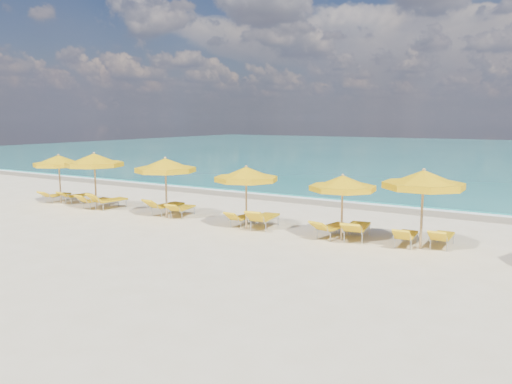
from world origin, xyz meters
The scene contains 23 objects.
ground_plane centered at (0.00, 0.00, 0.00)m, with size 120.00×120.00×0.00m, color beige.
ocean centered at (0.00, 48.00, 0.00)m, with size 120.00×80.00×0.30m, color #14706C.
wet_sand_band centered at (0.00, 7.40, 0.00)m, with size 120.00×2.60×0.01m, color tan.
foam_line centered at (0.00, 8.20, 0.00)m, with size 120.00×1.20×0.03m, color white.
whitecap_near centered at (-6.00, 17.00, 0.00)m, with size 14.00×0.36×0.05m, color white.
umbrella_0 centered at (-10.46, 0.22, 2.07)m, with size 2.51×2.51×2.43m.
umbrella_1 centered at (-7.63, -0.04, 2.24)m, with size 2.68×2.68×2.63m.
umbrella_2 centered at (-3.60, 0.19, 2.19)m, with size 2.65×2.65×2.56m.
umbrella_3 centered at (0.42, 0.10, 2.06)m, with size 2.54×2.54×2.42m.
umbrella_4 centered at (4.15, 0.29, 1.96)m, with size 2.79×2.79×2.30m.
umbrella_5 centered at (6.73, 0.57, 2.21)m, with size 3.35×3.35×2.59m.
lounger_0_left centered at (-10.98, 0.41, 0.20)m, with size 0.67×1.72×0.66m.
lounger_0_right centered at (-9.96, 0.81, 0.20)m, with size 0.70×1.74×0.65m.
lounger_1_left centered at (-8.01, 0.25, 0.21)m, with size 0.63×1.71×0.74m.
lounger_1_right centered at (-7.21, 0.40, 0.23)m, with size 0.84×1.95×0.85m.
lounger_2_left centered at (-4.07, 0.73, 0.24)m, with size 0.81×2.01×0.82m.
lounger_2_right centered at (-3.19, 0.72, 0.21)m, with size 0.90×1.84×0.70m.
lounger_3_left centered at (0.02, 0.51, 0.20)m, with size 0.60×1.64×0.69m.
lounger_3_right centered at (0.95, 0.56, 0.25)m, with size 0.94×2.07×0.87m.
lounger_4_left centered at (3.73, 0.55, 0.22)m, with size 0.93×1.91×0.74m.
lounger_4_right centered at (4.54, 0.76, 0.25)m, with size 0.97×2.15×0.80m.
lounger_5_left centered at (6.23, 0.73, 0.21)m, with size 0.67×1.73×0.74m.
lounger_5_right centered at (7.28, 1.15, 0.21)m, with size 0.60×1.73×0.74m.
Camera 1 is at (10.31, -15.44, 4.15)m, focal length 35.00 mm.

